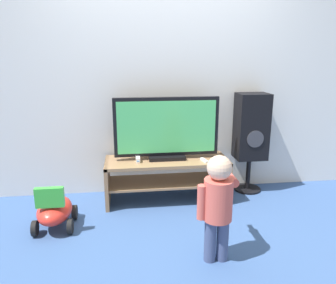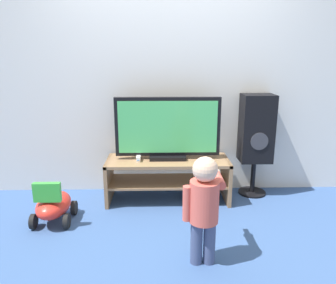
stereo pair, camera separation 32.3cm
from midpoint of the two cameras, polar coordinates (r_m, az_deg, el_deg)
name	(u,v)px [view 1 (the left image)]	position (r m, az deg, el deg)	size (l,w,h in m)	color
ground_plane	(170,209)	(3.33, -2.52, -11.61)	(16.00, 16.00, 0.00)	#38568C
wall_back	(163,73)	(3.53, -3.54, 11.86)	(10.00, 0.06, 2.60)	silver
tv_stand	(167,173)	(3.42, -2.91, -5.38)	(1.26, 0.46, 0.44)	#93704C
television	(167,129)	(3.31, -3.04, 2.22)	(1.06, 0.20, 0.64)	black
game_console	(138,158)	(3.36, -8.04, -2.86)	(0.04, 0.19, 0.05)	white
remote_primary	(204,160)	(3.31, 3.55, -3.25)	(0.06, 0.13, 0.03)	white
child	(218,200)	(2.38, 4.83, -10.10)	(0.31, 0.47, 0.82)	#3F4C72
speaker_tower	(251,129)	(3.62, 11.83, 2.21)	(0.33, 0.30, 1.10)	black
ride_on_toy	(55,210)	(3.15, -22.02, -11.02)	(0.33, 0.47, 0.43)	red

